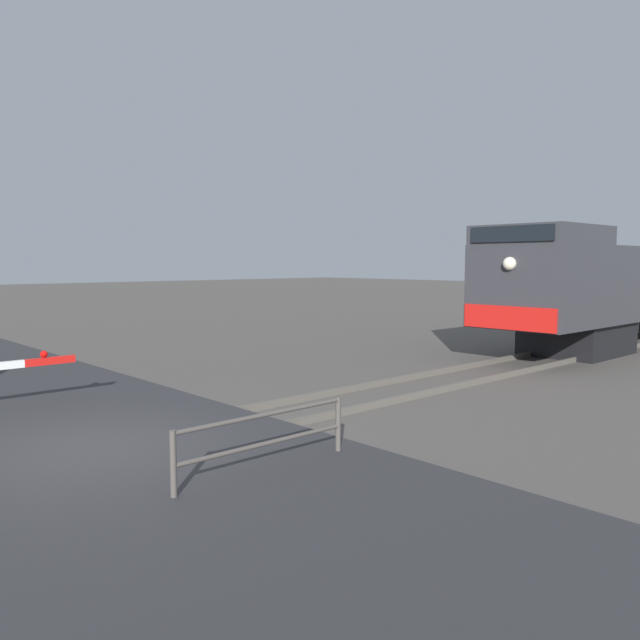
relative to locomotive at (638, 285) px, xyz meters
name	(u,v)px	position (x,y,z in m)	size (l,w,h in m)	color
ground_plane	(93,457)	(0.00, -20.41, -2.08)	(160.00, 160.00, 0.00)	#514C47
rail_track_left	(74,442)	(-0.72, -20.41, -2.01)	(0.08, 80.00, 0.15)	#59544C
rail_track_right	(114,464)	(0.72, -20.41, -2.01)	(0.08, 80.00, 0.15)	#59544C
road_surface	(93,452)	(0.00, -20.41, -2.01)	(36.00, 6.21, 0.15)	#2D2D30
locomotive	(638,285)	(0.00, 0.00, 0.00)	(2.91, 18.37, 3.94)	black
guard_railing	(265,436)	(2.60, -19.17, -1.46)	(0.08, 2.78, 0.95)	#4C4742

